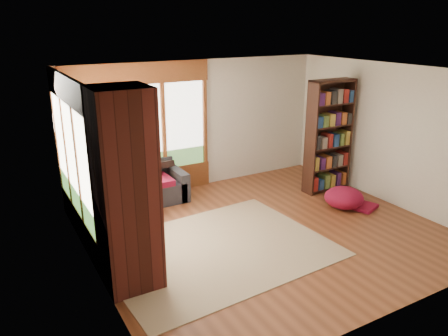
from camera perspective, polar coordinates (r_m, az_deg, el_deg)
name	(u,v)px	position (r m, az deg, el deg)	size (l,w,h in m)	color
floor	(266,231)	(7.34, 5.51, -8.21)	(5.50, 5.50, 0.00)	brown
ceiling	(271,72)	(6.59, 6.21, 12.40)	(5.50, 5.50, 0.00)	white
wall_back	(198,125)	(8.93, -3.46, 5.63)	(5.50, 0.04, 2.60)	silver
wall_front	(401,215)	(5.16, 22.10, -5.67)	(5.50, 0.04, 2.60)	silver
wall_left	(90,188)	(5.79, -17.05, -2.46)	(0.04, 5.00, 2.60)	silver
wall_right	(390,135)	(8.69, 20.87, 4.07)	(0.04, 5.00, 2.60)	silver
windows_back	(142,130)	(8.45, -10.71, 4.94)	(2.82, 0.10, 1.90)	brown
windows_left	(73,159)	(6.90, -19.14, 1.13)	(0.10, 2.62, 1.90)	brown
roller_blind	(61,122)	(7.60, -20.46, 5.66)	(0.03, 0.72, 0.90)	olive
brick_chimney	(126,191)	(5.55, -12.70, -3.01)	(0.70, 0.70, 2.60)	#471914
sectional_sofa	(119,202)	(7.86, -13.58, -4.36)	(2.20, 2.20, 0.80)	#23252E
area_rug	(217,249)	(6.76, -0.97, -10.57)	(3.33, 2.54, 0.01)	beige
bookshelf	(329,137)	(8.93, 13.53, 4.00)	(0.97, 0.32, 2.25)	#331911
pouf	(344,197)	(8.41, 15.41, -3.69)	(0.72, 0.72, 0.39)	maroon
dog_tan	(141,175)	(7.65, -10.79, -0.85)	(1.05, 0.95, 0.51)	brown
dog_brindle	(114,190)	(7.18, -14.18, -2.85)	(0.54, 0.80, 0.42)	#3B1F15
throw_pillows	(116,173)	(7.83, -13.89, -0.69)	(1.98, 1.68, 0.45)	black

